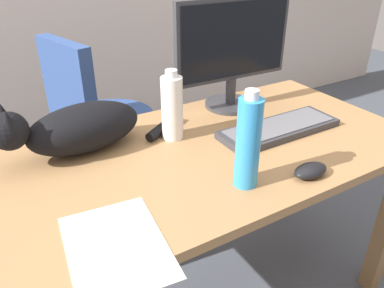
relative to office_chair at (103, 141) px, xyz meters
name	(u,v)px	position (x,y,z in m)	size (l,w,h in m)	color
desk	(210,174)	(0.12, -0.79, 0.20)	(1.37, 0.72, 0.71)	#9E7247
office_chair	(103,141)	(0.00, 0.00, 0.00)	(0.50, 0.48, 0.93)	black
monitor	(233,50)	(0.38, -0.54, 0.53)	(0.48, 0.20, 0.41)	#333338
keyboard	(279,128)	(0.39, -0.81, 0.32)	(0.44, 0.15, 0.03)	#333338
cat	(77,128)	(-0.24, -0.59, 0.39)	(0.61, 0.21, 0.20)	black
computer_mouse	(310,170)	(0.28, -1.07, 0.32)	(0.11, 0.06, 0.04)	black
paper_sheet	(116,246)	(-0.30, -1.05, 0.31)	(0.21, 0.30, 0.00)	white
water_bottle	(172,107)	(0.05, -0.66, 0.42)	(0.07, 0.07, 0.24)	silver
spray_bottle	(248,143)	(0.09, -1.01, 0.43)	(0.07, 0.07, 0.27)	#2D8CD1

